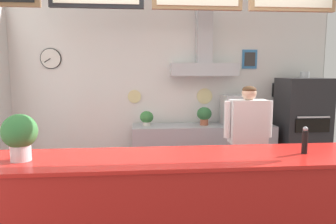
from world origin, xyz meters
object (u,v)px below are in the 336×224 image
object	(u,v)px
pepper_grinder	(305,140)
potted_sage	(204,115)
shop_worker	(247,146)
espresso_machine	(237,110)
potted_oregano	(147,118)
pizza_oven	(301,130)
basil_vase	(20,135)

from	to	relation	value
pepper_grinder	potted_sage	bearing A→B (deg)	100.76
shop_worker	espresso_machine	distance (m)	1.13
potted_oregano	pepper_grinder	size ratio (longest dim) A/B	0.95
pizza_oven	pepper_grinder	distance (m)	2.43
potted_sage	potted_oregano	xyz separation A→B (m)	(-0.90, 0.01, -0.04)
shop_worker	basil_vase	bearing A→B (deg)	26.63
basil_vase	potted_sage	bearing A→B (deg)	48.79
potted_sage	pizza_oven	bearing A→B (deg)	-4.28
pizza_oven	potted_sage	size ratio (longest dim) A/B	6.22
pizza_oven	basil_vase	world-z (taller)	pizza_oven
potted_sage	potted_oregano	size ratio (longest dim) A/B	1.24
espresso_machine	basil_vase	distance (m)	3.33
basil_vase	pepper_grinder	bearing A→B (deg)	0.08
basil_vase	pizza_oven	bearing A→B (deg)	31.25
espresso_machine	shop_worker	bearing A→B (deg)	-100.51
espresso_machine	pepper_grinder	distance (m)	2.21
potted_sage	potted_oregano	distance (m)	0.90
pizza_oven	espresso_machine	xyz separation A→B (m)	(-1.03, 0.08, 0.32)
espresso_machine	potted_sage	xyz separation A→B (m)	(-0.52, 0.04, -0.07)
shop_worker	potted_oregano	world-z (taller)	shop_worker
potted_oregano	pepper_grinder	distance (m)	2.62
espresso_machine	potted_sage	distance (m)	0.52
basil_vase	pepper_grinder	size ratio (longest dim) A/B	1.58
pizza_oven	potted_oregano	world-z (taller)	pizza_oven
pizza_oven	espresso_machine	bearing A→B (deg)	175.57
shop_worker	espresso_machine	xyz separation A→B (m)	(0.20, 1.07, 0.31)
shop_worker	pizza_oven	bearing A→B (deg)	-141.16
pizza_oven	shop_worker	size ratio (longest dim) A/B	1.11
pizza_oven	pepper_grinder	size ratio (longest dim) A/B	7.29
espresso_machine	pepper_grinder	size ratio (longest dim) A/B	2.09
potted_oregano	espresso_machine	bearing A→B (deg)	-1.98
shop_worker	basil_vase	distance (m)	2.59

